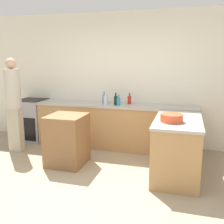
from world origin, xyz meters
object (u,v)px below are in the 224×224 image
range_oven (33,120)px  vinegar_bottle_clear (106,100)px  person_by_range (14,101)px  water_bottle_blue (104,99)px  island_table (67,140)px  hot_sauce_bottle (129,100)px  wine_bottle_dark (116,100)px  dish_soap_bottle (119,101)px  mixing_bowl (172,118)px

range_oven → vinegar_bottle_clear: size_ratio=3.71×
vinegar_bottle_clear → person_by_range: (-1.61, -0.67, 0.01)m
water_bottle_blue → vinegar_bottle_clear: bearing=-62.7°
range_oven → person_by_range: 0.96m
island_table → water_bottle_blue: size_ratio=3.61×
hot_sauce_bottle → water_bottle_blue: size_ratio=0.93×
water_bottle_blue → hot_sauce_bottle: bearing=8.4°
hot_sauce_bottle → wine_bottle_dark: 0.29m
dish_soap_bottle → hot_sauce_bottle: bearing=50.8°
hot_sauce_bottle → vinegar_bottle_clear: size_ratio=0.91×
mixing_bowl → range_oven: bearing=158.5°
mixing_bowl → island_table: bearing=175.6°
island_table → person_by_range: person_by_range is taller
hot_sauce_bottle → person_by_range: (-2.04, -0.86, 0.02)m
water_bottle_blue → dish_soap_bottle: (0.33, -0.13, -0.01)m
island_table → person_by_range: 1.38m
mixing_bowl → vinegar_bottle_clear: bearing=140.5°
dish_soap_bottle → person_by_range: 1.98m
range_oven → person_by_range: (0.13, -0.78, 0.54)m
mixing_bowl → dish_soap_bottle: (-1.07, 1.09, 0.03)m
island_table → water_bottle_blue: bearing=73.7°
hot_sauce_bottle → dish_soap_bottle: (-0.17, -0.21, -0.00)m
water_bottle_blue → person_by_range: 1.74m
mixing_bowl → vinegar_bottle_clear: vinegar_bottle_clear is taller
vinegar_bottle_clear → dish_soap_bottle: vinegar_bottle_clear is taller
range_oven → wine_bottle_dark: bearing=-2.2°
range_oven → vinegar_bottle_clear: bearing=-3.8°
hot_sauce_bottle → wine_bottle_dark: (-0.24, -0.15, 0.01)m
vinegar_bottle_clear → dish_soap_bottle: 0.26m
wine_bottle_dark → island_table: bearing=-119.8°
range_oven → water_bottle_blue: water_bottle_blue is taller
hot_sauce_bottle → person_by_range: 2.22m
island_table → hot_sauce_bottle: (0.82, 1.16, 0.55)m
island_table → mixing_bowl: (1.71, -0.13, 0.52)m
person_by_range → range_oven: bearing=99.5°
wine_bottle_dark → hot_sauce_bottle: bearing=32.9°
vinegar_bottle_clear → dish_soap_bottle: size_ratio=1.15×
range_oven → vinegar_bottle_clear: 1.82m
water_bottle_blue → dish_soap_bottle: bearing=-22.1°
range_oven → person_by_range: size_ratio=0.50×
range_oven → island_table: bearing=-38.5°
island_table → wine_bottle_dark: 1.29m
person_by_range → vinegar_bottle_clear: bearing=22.5°
vinegar_bottle_clear → range_oven: bearing=176.2°
hot_sauce_bottle → person_by_range: person_by_range is taller
mixing_bowl → dish_soap_bottle: dish_soap_bottle is taller
person_by_range → mixing_bowl: bearing=-8.3°
mixing_bowl → wine_bottle_dark: (-1.14, 1.14, 0.04)m
island_table → hot_sauce_bottle: bearing=54.9°
mixing_bowl → hot_sauce_bottle: hot_sauce_bottle is taller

